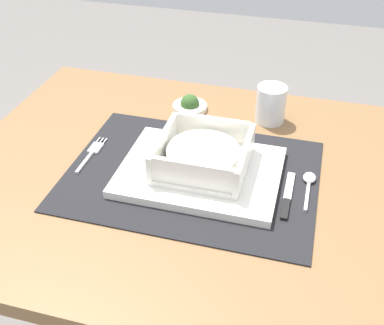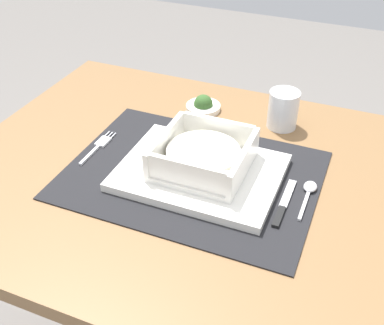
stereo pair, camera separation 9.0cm
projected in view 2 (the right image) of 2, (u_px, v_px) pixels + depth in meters
name	position (u px, v px, depth m)	size (l,w,h in m)	color
dining_table	(183.00, 214.00, 1.00)	(0.89, 0.73, 0.74)	brown
placemat	(192.00, 175.00, 0.92)	(0.47, 0.35, 0.00)	black
serving_plate	(200.00, 172.00, 0.91)	(0.30, 0.22, 0.02)	white
porridge_bowl	(204.00, 156.00, 0.90)	(0.17, 0.17, 0.06)	white
fork	(100.00, 145.00, 0.99)	(0.02, 0.13, 0.00)	silver
spoon	(309.00, 190.00, 0.87)	(0.02, 0.11, 0.01)	silver
butter_knife	(283.00, 205.00, 0.84)	(0.01, 0.13, 0.01)	black
drinking_glass	(283.00, 111.00, 1.04)	(0.07, 0.07, 0.08)	white
condiment_saucer	(203.00, 106.00, 1.11)	(0.08, 0.08, 0.04)	white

